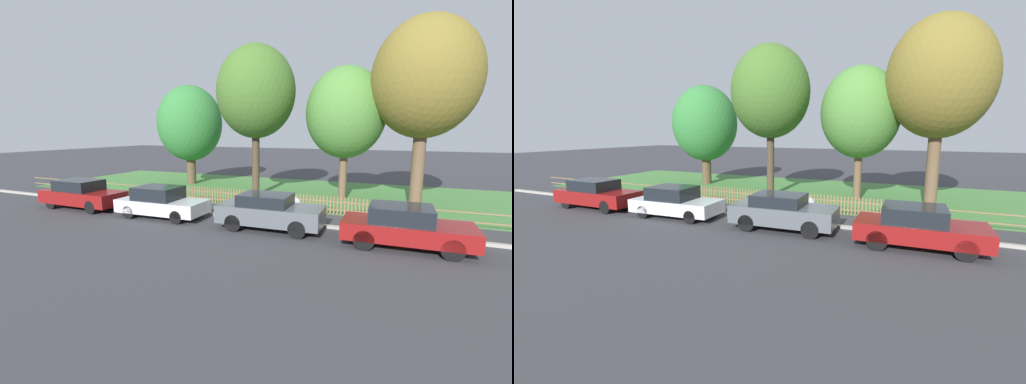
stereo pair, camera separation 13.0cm
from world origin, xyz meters
The scene contains 13 objects.
ground_plane centered at (0.00, 0.00, 0.00)m, with size 120.00×120.00×0.00m, color #38383D.
kerb_stone centered at (0.00, 0.10, 0.06)m, with size 37.09×0.20×0.12m, color #9E998E.
grass_strip centered at (0.00, 7.69, 0.01)m, with size 37.09×10.56×0.01m, color #477F3D.
park_fence centered at (0.00, 2.42, 0.43)m, with size 37.09×0.05×0.86m.
parked_car_silver_hatchback centered at (-9.53, -1.21, 0.73)m, with size 4.37×1.68×1.43m.
parked_car_black_saloon centered at (-4.71, -1.08, 0.69)m, with size 4.06×1.89×1.38m.
parked_car_navy_estate centered at (0.46, -1.01, 0.74)m, with size 4.15×1.87×1.41m.
parked_car_red_compact centered at (5.34, -1.15, 0.72)m, with size 4.17×1.93×1.40m.
covered_motorcycle centered at (0.26, 1.42, 0.62)m, with size 1.85×0.80×1.01m.
tree_nearest_kerb centered at (-9.14, 7.88, 4.33)m, with size 4.63×4.63×7.02m.
tree_behind_motorcycle centered at (-2.89, 5.37, 6.00)m, with size 4.55×4.55×8.64m.
tree_mid_park centered at (2.06, 6.26, 4.79)m, with size 4.30×4.30×7.28m.
tree_far_left centered at (5.81, 5.59, 6.27)m, with size 4.97×4.97×9.18m.
Camera 2 is at (5.29, -13.13, 3.84)m, focal length 24.00 mm.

